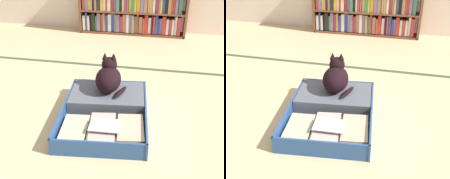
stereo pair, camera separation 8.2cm
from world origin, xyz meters
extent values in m
plane|color=tan|center=(0.00, 0.00, 0.00)|extent=(10.00, 10.00, 0.00)
cube|color=#354933|center=(0.00, 1.12, 0.00)|extent=(4.80, 0.05, 0.00)
cube|color=brown|center=(0.52, 2.26, 0.43)|extent=(0.03, 0.24, 0.86)
cube|color=brown|center=(-0.17, 2.26, 0.01)|extent=(1.38, 0.24, 0.02)
cube|color=brown|center=(-0.17, 2.26, 0.30)|extent=(1.35, 0.24, 0.02)
cube|color=silver|center=(-0.81, 2.26, 0.13)|extent=(0.03, 0.20, 0.20)
cube|color=#3F4594|center=(-0.78, 2.27, 0.15)|extent=(0.02, 0.20, 0.24)
cube|color=beige|center=(-0.75, 2.26, 0.13)|extent=(0.03, 0.20, 0.20)
cube|color=black|center=(-0.72, 2.27, 0.14)|extent=(0.03, 0.20, 0.21)
cube|color=black|center=(-0.69, 2.26, 0.15)|extent=(0.04, 0.20, 0.23)
cube|color=#438A63|center=(-0.65, 2.27, 0.13)|extent=(0.02, 0.20, 0.19)
cube|color=slate|center=(-0.61, 2.26, 0.15)|extent=(0.04, 0.20, 0.24)
cube|color=#B33332|center=(-0.57, 2.26, 0.14)|extent=(0.02, 0.20, 0.22)
cube|color=#A2764C|center=(-0.54, 2.26, 0.15)|extent=(0.03, 0.20, 0.24)
cube|color=#3D458F|center=(-0.51, 2.27, 0.14)|extent=(0.04, 0.20, 0.21)
cube|color=silver|center=(-0.46, 2.27, 0.15)|extent=(0.04, 0.20, 0.23)
cube|color=#283E97|center=(-0.42, 2.27, 0.16)|extent=(0.04, 0.20, 0.25)
cube|color=#9E805C|center=(-0.38, 2.27, 0.15)|extent=(0.02, 0.20, 0.23)
cube|color=slate|center=(-0.35, 2.26, 0.15)|extent=(0.04, 0.20, 0.23)
cube|color=red|center=(-0.30, 2.26, 0.14)|extent=(0.03, 0.20, 0.21)
cube|color=#9E7755|center=(-0.27, 2.27, 0.15)|extent=(0.04, 0.20, 0.23)
cube|color=silver|center=(-0.22, 2.25, 0.15)|extent=(0.04, 0.20, 0.24)
cube|color=slate|center=(-0.18, 2.26, 0.15)|extent=(0.03, 0.20, 0.23)
cube|color=#98854B|center=(-0.15, 2.25, 0.15)|extent=(0.03, 0.20, 0.23)
cube|color=#437363|center=(-0.12, 2.27, 0.14)|extent=(0.03, 0.20, 0.21)
cube|color=#B73026|center=(-0.09, 2.26, 0.16)|extent=(0.03, 0.20, 0.25)
cube|color=#94795C|center=(-0.05, 2.26, 0.14)|extent=(0.04, 0.20, 0.21)
cube|color=#B94032|center=(-0.01, 2.25, 0.13)|extent=(0.02, 0.20, 0.20)
cube|color=#BB3226|center=(0.02, 2.26, 0.15)|extent=(0.04, 0.20, 0.24)
cube|color=silver|center=(0.07, 2.27, 0.14)|extent=(0.04, 0.20, 0.21)
cube|color=black|center=(0.10, 2.26, 0.15)|extent=(0.02, 0.20, 0.23)
cube|color=#B23E3E|center=(0.13, 2.27, 0.15)|extent=(0.03, 0.20, 0.23)
cube|color=#3A4680|center=(0.16, 2.26, 0.15)|extent=(0.03, 0.20, 0.24)
cube|color=#384192|center=(0.19, 2.27, 0.14)|extent=(0.02, 0.20, 0.20)
cube|color=slate|center=(0.21, 2.27, 0.13)|extent=(0.03, 0.20, 0.20)
cube|color=#B1312A|center=(0.25, 2.26, 0.15)|extent=(0.04, 0.20, 0.23)
cube|color=silver|center=(0.30, 2.27, 0.13)|extent=(0.03, 0.20, 0.20)
cube|color=#BB3E32|center=(0.33, 2.27, 0.13)|extent=(0.04, 0.20, 0.20)
cube|color=silver|center=(0.37, 2.26, 0.13)|extent=(0.03, 0.20, 0.20)
cube|color=silver|center=(0.40, 2.27, 0.15)|extent=(0.03, 0.20, 0.24)
cube|color=#C2333F|center=(0.44, 2.25, 0.15)|extent=(0.04, 0.20, 0.23)
cube|color=#C14229|center=(-0.81, 2.27, 0.40)|extent=(0.04, 0.20, 0.19)
cube|color=slate|center=(-0.77, 2.26, 0.40)|extent=(0.04, 0.20, 0.19)
cube|color=gold|center=(-0.73, 2.26, 0.42)|extent=(0.03, 0.20, 0.23)
cube|color=gold|center=(-0.70, 2.26, 0.41)|extent=(0.02, 0.20, 0.22)
cube|color=black|center=(-0.68, 2.25, 0.40)|extent=(0.03, 0.20, 0.20)
cube|color=#916F57|center=(-0.65, 2.26, 0.42)|extent=(0.03, 0.20, 0.24)
cube|color=#22282A|center=(-0.61, 2.26, 0.41)|extent=(0.04, 0.20, 0.21)
cube|color=gold|center=(-0.57, 2.27, 0.40)|extent=(0.04, 0.20, 0.19)
cube|color=silver|center=(-0.53, 2.26, 0.41)|extent=(0.03, 0.20, 0.20)
cube|color=#B02F28|center=(-0.50, 2.26, 0.40)|extent=(0.02, 0.20, 0.20)
cube|color=silver|center=(-0.47, 2.26, 0.42)|extent=(0.04, 0.20, 0.22)
cube|color=#AD2D2E|center=(-0.43, 2.26, 0.43)|extent=(0.04, 0.20, 0.24)
cube|color=slate|center=(-0.39, 2.27, 0.43)|extent=(0.03, 0.20, 0.25)
cube|color=#45785E|center=(-0.35, 2.25, 0.43)|extent=(0.04, 0.20, 0.24)
cube|color=black|center=(-0.31, 2.27, 0.41)|extent=(0.03, 0.20, 0.22)
cube|color=silver|center=(-0.29, 2.26, 0.42)|extent=(0.02, 0.20, 0.22)
cube|color=red|center=(-0.25, 2.26, 0.41)|extent=(0.03, 0.20, 0.20)
cube|color=slate|center=(-0.23, 2.26, 0.41)|extent=(0.02, 0.20, 0.20)
cube|color=gold|center=(-0.19, 2.26, 0.42)|extent=(0.03, 0.20, 0.24)
cube|color=#38784C|center=(-0.16, 2.25, 0.41)|extent=(0.04, 0.20, 0.21)
cube|color=gold|center=(-0.12, 2.26, 0.41)|extent=(0.03, 0.20, 0.20)
cube|color=gold|center=(-0.09, 2.27, 0.42)|extent=(0.04, 0.20, 0.23)
cube|color=slate|center=(-0.04, 2.25, 0.41)|extent=(0.04, 0.20, 0.20)
cube|color=#90745E|center=(0.01, 2.26, 0.42)|extent=(0.04, 0.20, 0.22)
cube|color=yellow|center=(0.05, 2.26, 0.43)|extent=(0.02, 0.20, 0.25)
cube|color=#9E7E57|center=(0.08, 2.25, 0.40)|extent=(0.03, 0.20, 0.19)
cube|color=silver|center=(0.11, 2.26, 0.43)|extent=(0.03, 0.20, 0.24)
cube|color=#B23B2A|center=(0.15, 2.26, 0.41)|extent=(0.03, 0.20, 0.20)
cube|color=slate|center=(0.18, 2.25, 0.42)|extent=(0.02, 0.20, 0.24)
cube|color=gold|center=(0.20, 2.26, 0.43)|extent=(0.02, 0.20, 0.24)
cube|color=#2F4688|center=(0.23, 2.26, 0.43)|extent=(0.03, 0.20, 0.25)
cube|color=black|center=(0.27, 2.27, 0.41)|extent=(0.04, 0.20, 0.20)
cube|color=#9A724B|center=(0.30, 2.25, 0.43)|extent=(0.04, 0.20, 0.24)
cube|color=#C14432|center=(0.33, 2.27, 0.41)|extent=(0.02, 0.20, 0.21)
cube|color=#B03D2F|center=(0.36, 2.27, 0.41)|extent=(0.02, 0.20, 0.21)
cube|color=slate|center=(0.39, 2.26, 0.43)|extent=(0.04, 0.20, 0.24)
cube|color=#3B7A57|center=(0.44, 2.26, 0.41)|extent=(0.04, 0.20, 0.20)
cube|color=#264B83|center=(-0.06, -0.03, 0.01)|extent=(0.63, 0.47, 0.01)
cube|color=#264B83|center=(-0.04, -0.22, 0.06)|extent=(0.59, 0.08, 0.12)
cube|color=#264B83|center=(-0.35, -0.06, 0.06)|extent=(0.06, 0.40, 0.12)
cube|color=#264B83|center=(0.23, 0.00, 0.06)|extent=(0.06, 0.40, 0.12)
cube|color=#4F4B5B|center=(-0.06, -0.03, 0.02)|extent=(0.61, 0.44, 0.01)
cube|color=#264B83|center=(-0.10, 0.37, 0.01)|extent=(0.63, 0.47, 0.01)
cube|color=#264B83|center=(-0.13, 0.57, 0.06)|extent=(0.59, 0.08, 0.12)
cube|color=#264B83|center=(-0.39, 0.34, 0.06)|extent=(0.06, 0.40, 0.12)
cube|color=#264B83|center=(0.18, 0.40, 0.06)|extent=(0.06, 0.40, 0.12)
cube|color=#4F4B5B|center=(-0.10, 0.37, 0.02)|extent=(0.61, 0.44, 0.01)
cylinder|color=black|center=(-0.08, 0.17, 0.02)|extent=(0.57, 0.08, 0.02)
cube|color=silver|center=(-0.24, -0.06, 0.03)|extent=(0.21, 0.34, 0.02)
cube|color=silver|center=(-0.23, -0.06, 0.05)|extent=(0.19, 0.35, 0.02)
cube|color=#A6A98D|center=(-0.23, -0.06, 0.07)|extent=(0.20, 0.32, 0.01)
cube|color=slate|center=(-0.05, -0.04, 0.03)|extent=(0.19, 0.35, 0.02)
cube|color=#B59F8D|center=(-0.06, -0.03, 0.05)|extent=(0.20, 0.33, 0.02)
cube|color=#B1A38D|center=(-0.06, -0.03, 0.07)|extent=(0.19, 0.31, 0.01)
cube|color=#B29E95|center=(-0.05, -0.04, 0.08)|extent=(0.22, 0.37, 0.02)
cube|color=black|center=(0.12, -0.01, 0.03)|extent=(0.21, 0.31, 0.02)
cube|color=slate|center=(0.12, -0.01, 0.05)|extent=(0.21, 0.33, 0.02)
cube|color=slate|center=(0.12, -0.02, 0.07)|extent=(0.19, 0.31, 0.02)
cube|color=tan|center=(0.13, 0.00, 0.08)|extent=(0.21, 0.32, 0.02)
cube|color=white|center=(-0.03, -0.04, 0.11)|extent=(0.21, 0.15, 0.01)
cube|color=#4F555F|center=(-0.10, 0.37, 0.07)|extent=(0.60, 0.43, 0.11)
cylinder|color=black|center=(-0.29, 0.53, 0.06)|extent=(0.02, 0.02, 0.11)
cylinder|color=black|center=(0.04, 0.57, 0.06)|extent=(0.02, 0.02, 0.11)
cube|color=white|center=(0.14, -0.20, 0.02)|extent=(0.04, 0.01, 0.02)
cube|color=#318438|center=(0.17, -0.19, 0.09)|extent=(0.04, 0.01, 0.02)
ellipsoid|color=black|center=(-0.10, 0.40, 0.22)|extent=(0.21, 0.28, 0.19)
ellipsoid|color=black|center=(-0.11, 0.47, 0.17)|extent=(0.14, 0.10, 0.10)
sphere|color=black|center=(-0.11, 0.46, 0.31)|extent=(0.12, 0.12, 0.12)
cone|color=black|center=(-0.07, 0.45, 0.38)|extent=(0.05, 0.05, 0.05)
cone|color=black|center=(-0.14, 0.45, 0.38)|extent=(0.05, 0.05, 0.05)
sphere|color=gold|center=(-0.09, 0.51, 0.32)|extent=(0.02, 0.02, 0.02)
sphere|color=gold|center=(-0.13, 0.50, 0.32)|extent=(0.02, 0.02, 0.02)
ellipsoid|color=black|center=(0.00, 0.36, 0.14)|extent=(0.08, 0.20, 0.03)
camera|label=1|loc=(0.30, -1.48, 1.17)|focal=45.51mm
camera|label=2|loc=(0.38, -1.46, 1.17)|focal=45.51mm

